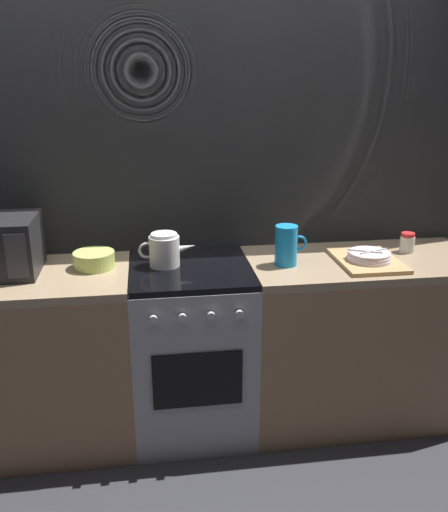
{
  "coord_description": "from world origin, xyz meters",
  "views": [
    {
      "loc": [
        -0.19,
        -2.51,
        1.81
      ],
      "look_at": [
        0.17,
        0.0,
        0.95
      ],
      "focal_mm": 38.3,
      "sensor_mm": 36.0,
      "label": 1
    }
  ],
  "objects_px": {
    "stove_unit": "(192,349)",
    "mixing_bowl": "(94,260)",
    "kettle": "(165,250)",
    "spice_jar": "(407,243)",
    "dish_pile": "(368,258)",
    "pitcher": "(286,245)"
  },
  "relations": [
    {
      "from": "stove_unit",
      "to": "mixing_bowl",
      "type": "bearing_deg",
      "value": 172.16
    },
    {
      "from": "dish_pile",
      "to": "kettle",
      "type": "bearing_deg",
      "value": 173.98
    },
    {
      "from": "stove_unit",
      "to": "mixing_bowl",
      "type": "relative_size",
      "value": 4.5
    },
    {
      "from": "kettle",
      "to": "pitcher",
      "type": "distance_m",
      "value": 0.6
    },
    {
      "from": "stove_unit",
      "to": "mixing_bowl",
      "type": "distance_m",
      "value": 0.68
    },
    {
      "from": "pitcher",
      "to": "spice_jar",
      "type": "distance_m",
      "value": 0.7
    },
    {
      "from": "stove_unit",
      "to": "spice_jar",
      "type": "bearing_deg",
      "value": 3.8
    },
    {
      "from": "kettle",
      "to": "spice_jar",
      "type": "xyz_separation_m",
      "value": [
        1.28,
        0.03,
        -0.03
      ]
    },
    {
      "from": "mixing_bowl",
      "to": "dish_pile",
      "type": "relative_size",
      "value": 0.5
    },
    {
      "from": "kettle",
      "to": "spice_jar",
      "type": "height_order",
      "value": "kettle"
    },
    {
      "from": "stove_unit",
      "to": "spice_jar",
      "type": "distance_m",
      "value": 1.27
    },
    {
      "from": "stove_unit",
      "to": "pitcher",
      "type": "height_order",
      "value": "pitcher"
    },
    {
      "from": "kettle",
      "to": "dish_pile",
      "type": "relative_size",
      "value": 0.71
    },
    {
      "from": "mixing_bowl",
      "to": "pitcher",
      "type": "distance_m",
      "value": 0.94
    },
    {
      "from": "mixing_bowl",
      "to": "dish_pile",
      "type": "distance_m",
      "value": 1.36
    },
    {
      "from": "dish_pile",
      "to": "spice_jar",
      "type": "relative_size",
      "value": 3.81
    },
    {
      "from": "pitcher",
      "to": "spice_jar",
      "type": "relative_size",
      "value": 1.9
    },
    {
      "from": "kettle",
      "to": "pitcher",
      "type": "relative_size",
      "value": 1.42
    },
    {
      "from": "stove_unit",
      "to": "mixing_bowl",
      "type": "xyz_separation_m",
      "value": [
        -0.46,
        0.06,
        0.49
      ]
    },
    {
      "from": "stove_unit",
      "to": "kettle",
      "type": "xyz_separation_m",
      "value": [
        -0.12,
        0.04,
        0.53
      ]
    },
    {
      "from": "dish_pile",
      "to": "pitcher",
      "type": "bearing_deg",
      "value": 175.18
    },
    {
      "from": "kettle",
      "to": "mixing_bowl",
      "type": "relative_size",
      "value": 1.42
    }
  ]
}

